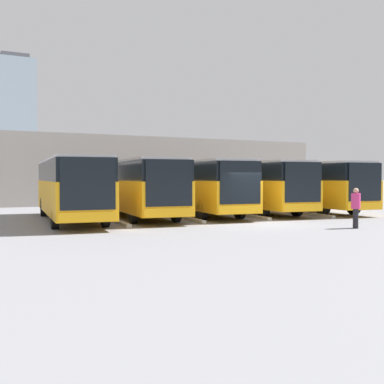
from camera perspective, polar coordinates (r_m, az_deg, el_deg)
name	(u,v)px	position (r m, az deg, el deg)	size (l,w,h in m)	color
ground_plane	(258,224)	(23.68, 7.77, -3.74)	(600.00, 600.00, 0.00)	gray
bus_0	(303,184)	(32.97, 13.06, 0.88)	(3.81, 12.20, 3.19)	orange
curb_divider_0	(298,213)	(30.43, 12.40, -2.41)	(0.24, 7.10, 0.15)	#B2B2AD
bus_1	(250,185)	(31.07, 6.89, 0.86)	(3.81, 12.20, 3.19)	orange
curb_divider_1	(239,214)	(28.60, 5.64, -2.64)	(0.24, 7.10, 0.15)	#B2B2AD
bus_2	(196,185)	(29.09, 0.49, 0.81)	(3.81, 12.20, 3.19)	orange
curb_divider_2	(180,217)	(26.72, -1.44, -2.94)	(0.24, 7.10, 0.15)	#B2B2AD
bus_3	(136,186)	(27.36, -6.60, 0.74)	(3.81, 12.20, 3.19)	orange
curb_divider_3	(113,220)	(25.14, -9.32, -3.26)	(0.24, 7.10, 0.15)	#B2B2AD
bus_4	(70,187)	(25.53, -14.22, 0.63)	(3.81, 12.20, 3.19)	orange
pedestrian	(356,207)	(22.49, 18.84, -1.65)	(0.55, 0.55, 1.79)	black
station_building	(107,170)	(45.74, -10.00, 2.54)	(38.18, 13.89, 5.77)	gray
office_tower	(15,120)	(253.36, -20.27, 8.00)	(18.33, 18.33, 61.93)	#93A8B7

